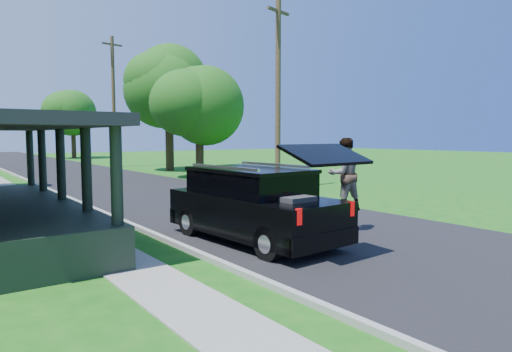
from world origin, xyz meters
TOP-DOWN VIEW (x-y plane):
  - ground at (0.00, 0.00)m, footprint 140.00×140.00m
  - street at (0.00, 20.00)m, footprint 8.00×120.00m
  - curb at (-4.05, 20.00)m, footprint 0.15×120.00m
  - sidewalk at (-5.60, 20.00)m, footprint 1.30×120.00m
  - black_suv at (-2.20, 1.69)m, footprint 2.35×5.48m
  - skateboarder at (0.54, 1.20)m, footprint 1.14×0.98m
  - skateboard at (0.56, 0.88)m, footprint 0.40×0.38m
  - tree_right_near at (5.46, 18.42)m, footprint 5.89×5.59m
  - tree_right_mid at (6.53, 25.18)m, footprint 7.75×7.43m
  - tree_right_far at (5.82, 50.53)m, footprint 6.77×6.94m
  - utility_pole_near at (5.66, 10.53)m, footprint 1.68×0.58m
  - utility_pole_far at (4.50, 31.72)m, footprint 1.83×0.45m

SIDE VIEW (x-z plane):
  - ground at x=0.00m, z-range 0.00..0.00m
  - street at x=0.00m, z-range -0.01..0.01m
  - curb at x=-4.05m, z-range -0.06..0.06m
  - sidewalk at x=-5.60m, z-range -0.01..0.01m
  - skateboard at x=0.56m, z-range -0.01..0.67m
  - black_suv at x=-2.20m, z-range -0.29..2.21m
  - skateboarder at x=0.54m, z-range 0.60..2.63m
  - utility_pole_near at x=5.66m, z-range 0.15..9.65m
  - tree_right_near at x=5.46m, z-range 1.20..8.69m
  - tree_right_far at x=5.82m, z-range 1.35..9.83m
  - utility_pole_far at x=4.50m, z-range 0.17..11.33m
  - tree_right_mid at x=6.53m, z-range 1.71..11.65m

